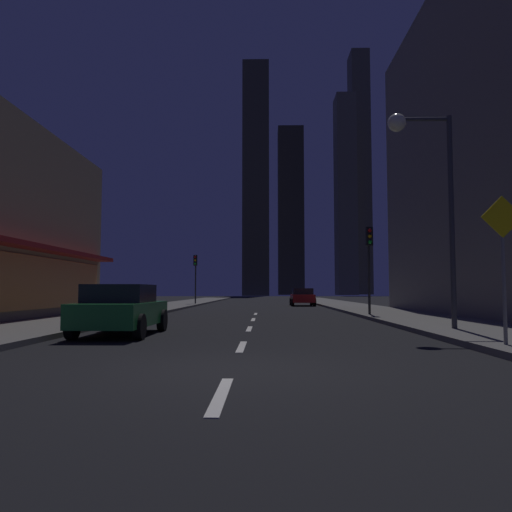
{
  "coord_description": "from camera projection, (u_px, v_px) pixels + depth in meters",
  "views": [
    {
      "loc": [
        0.55,
        -8.16,
        1.29
      ],
      "look_at": [
        0.0,
        19.77,
        3.22
      ],
      "focal_mm": 34.8,
      "sensor_mm": 36.0,
      "label": 1
    }
  ],
  "objects": [
    {
      "name": "ground_plane",
      "position": [
        259.0,
        307.0,
        39.97
      ],
      "size": [
        78.0,
        136.0,
        0.1
      ],
      "primitive_type": "cube",
      "color": "black"
    },
    {
      "name": "sidewalk_right",
      "position": [
        346.0,
        305.0,
        39.84
      ],
      "size": [
        4.0,
        76.0,
        0.15
      ],
      "primitive_type": "cube",
      "color": "#605E59",
      "rests_on": "ground"
    },
    {
      "name": "sidewalk_left",
      "position": [
        173.0,
        305.0,
        40.12
      ],
      "size": [
        4.0,
        76.0,
        0.15
      ],
      "primitive_type": "cube",
      "color": "#605E59",
      "rests_on": "ground"
    },
    {
      "name": "lane_marking_center",
      "position": [
        249.0,
        329.0,
        16.44
      ],
      "size": [
        0.16,
        23.0,
        0.01
      ],
      "color": "silver",
      "rests_on": "ground"
    },
    {
      "name": "skyscraper_distant_tall",
      "position": [
        256.0,
        180.0,
        119.84
      ],
      "size": [
        6.28,
        8.69,
        56.03
      ],
      "primitive_type": "cube",
      "color": "#3E3B2F",
      "rests_on": "ground"
    },
    {
      "name": "skyscraper_distant_mid",
      "position": [
        291.0,
        211.0,
        144.51
      ],
      "size": [
        7.37,
        7.31,
        48.74
      ],
      "primitive_type": "cube",
      "color": "#323026",
      "rests_on": "ground"
    },
    {
      "name": "skyscraper_distant_short",
      "position": [
        345.0,
        195.0,
        139.74
      ],
      "size": [
        5.42,
        7.95,
        56.47
      ],
      "primitive_type": "cube",
      "color": "#5F5A47",
      "rests_on": "ground"
    },
    {
      "name": "skyscraper_distant_slender",
      "position": [
        360.0,
        172.0,
        158.78
      ],
      "size": [
        5.8,
        8.85,
        78.08
      ],
      "primitive_type": "cube",
      "color": "#4E4B3B",
      "rests_on": "ground"
    },
    {
      "name": "car_parked_near",
      "position": [
        121.0,
        309.0,
        14.21
      ],
      "size": [
        1.98,
        4.24,
        1.45
      ],
      "color": "#1E722D",
      "rests_on": "ground"
    },
    {
      "name": "car_parked_far",
      "position": [
        302.0,
        297.0,
        41.25
      ],
      "size": [
        1.98,
        4.24,
        1.45
      ],
      "color": "#B21919",
      "rests_on": "ground"
    },
    {
      "name": "fire_hydrant_far_left",
      "position": [
        152.0,
        305.0,
        28.16
      ],
      "size": [
        0.42,
        0.3,
        0.65
      ],
      "color": "red",
      "rests_on": "sidewalk_left"
    },
    {
      "name": "traffic_light_near_right",
      "position": [
        369.0,
        250.0,
        23.68
      ],
      "size": [
        0.32,
        0.48,
        4.2
      ],
      "color": "#2D2D2D",
      "rests_on": "sidewalk_right"
    },
    {
      "name": "traffic_light_far_left",
      "position": [
        195.0,
        268.0,
        42.58
      ],
      "size": [
        0.32,
        0.48,
        4.2
      ],
      "color": "#2D2D2D",
      "rests_on": "sidewalk_left"
    },
    {
      "name": "street_lamp_right",
      "position": [
        423.0,
        167.0,
        15.17
      ],
      "size": [
        1.96,
        0.56,
        6.58
      ],
      "color": "#38383D",
      "rests_on": "sidewalk_right"
    },
    {
      "name": "pedestrian_crossing_sign",
      "position": [
        503.0,
        256.0,
        10.52
      ],
      "size": [
        0.91,
        0.08,
        3.15
      ],
      "color": "slate",
      "rests_on": "sidewalk_right"
    }
  ]
}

